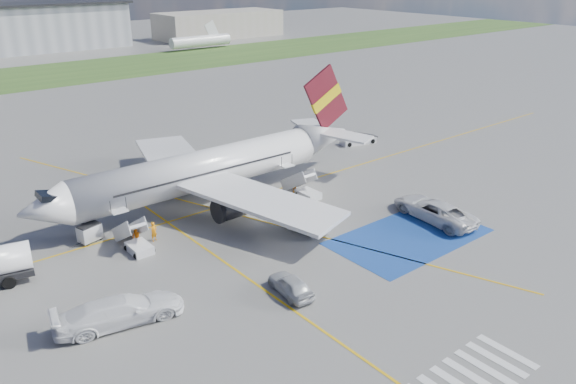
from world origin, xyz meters
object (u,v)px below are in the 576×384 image
Objects in this scene: van_white_a at (434,207)px; van_white_b at (119,307)px; airliner at (214,167)px; belt_loader at (358,141)px; gpu_cart at (90,234)px; car_silver_a at (291,285)px; car_silver_b at (305,224)px.

van_white_a reaches higher than van_white_b.
airliner is 25.30m from belt_loader.
van_white_a is (-11.66, -21.09, 0.85)m from belt_loader.
belt_loader is at bearing -6.97° from gpu_cart.
belt_loader is 44.97m from van_white_b.
gpu_cart is (-13.43, -1.25, -2.69)m from airliner.
airliner is 8.56× the size of car_silver_a.
car_silver_a is at bearing -129.69° from belt_loader.
gpu_cart is at bearing -1.24° from van_white_b.
airliner is 21.61m from van_white_a.
car_silver_b is 12.30m from van_white_a.
airliner is 19.45m from car_silver_a.
van_white_a is (18.44, 1.50, 0.51)m from car_silver_a.
car_silver_a is (-5.31, -18.53, -2.66)m from airliner.
belt_loader is 37.63m from car_silver_a.
gpu_cart reaches higher than car_silver_a.
van_white_b is at bearing -142.67° from belt_loader.
airliner reaches higher than car_silver_b.
gpu_cart is 30.89m from van_white_a.
car_silver_b reaches higher than car_silver_a.
belt_loader is 0.85× the size of van_white_b.
airliner is 8.17× the size of car_silver_b.
car_silver_b is (7.50, 7.11, 0.01)m from car_silver_a.
belt_loader is 1.25× the size of car_silver_a.
van_white_a is (13.13, -17.03, -2.15)m from airliner.
van_white_a is at bearing 140.57° from car_silver_b.
gpu_cart is at bearing -158.66° from belt_loader.
gpu_cart reaches higher than belt_loader.
airliner is 6.86× the size of belt_loader.
airliner is at bearing -46.88° from van_white_a.
belt_loader is at bearing 9.29° from airliner.
car_silver_a is at bearing -105.98° from airliner.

